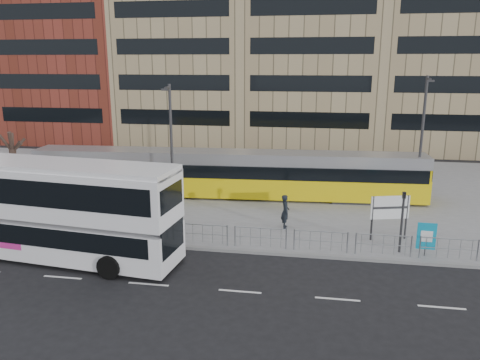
% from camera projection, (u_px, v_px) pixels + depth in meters
% --- Properties ---
extents(ground, '(120.00, 120.00, 0.00)m').
position_uv_depth(ground, '(214.00, 251.00, 23.66)').
color(ground, black).
rests_on(ground, ground).
extents(plaza, '(64.00, 24.00, 0.15)m').
position_uv_depth(plaza, '(249.00, 188.00, 35.12)').
color(plaza, gray).
rests_on(plaza, ground).
extents(kerb, '(64.00, 0.25, 0.17)m').
position_uv_depth(kerb, '(214.00, 249.00, 23.69)').
color(kerb, gray).
rests_on(kerb, ground).
extents(building_row, '(70.40, 18.40, 31.20)m').
position_uv_depth(building_row, '(291.00, 29.00, 53.00)').
color(building_row, maroon).
rests_on(building_row, ground).
extents(pedestrian_barrier, '(32.07, 0.07, 1.10)m').
position_uv_depth(pedestrian_barrier, '(255.00, 232.00, 23.58)').
color(pedestrian_barrier, '#96989E').
rests_on(pedestrian_barrier, plaza).
extents(road_markings, '(62.00, 0.12, 0.01)m').
position_uv_depth(road_markings, '(217.00, 289.00, 19.68)').
color(road_markings, white).
rests_on(road_markings, ground).
extents(double_decker_bus, '(12.15, 4.04, 4.77)m').
position_uv_depth(double_decker_bus, '(57.00, 207.00, 22.25)').
color(double_decker_bus, white).
rests_on(double_decker_bus, ground).
extents(tram, '(27.08, 4.07, 3.18)m').
position_uv_depth(tram, '(226.00, 174.00, 32.50)').
color(tram, yellow).
rests_on(tram, plaza).
extents(station_sign, '(2.03, 0.62, 2.39)m').
position_uv_depth(station_sign, '(390.00, 209.00, 24.45)').
color(station_sign, '#2D2D30').
rests_on(station_sign, plaza).
extents(ad_panel, '(0.89, 0.10, 1.66)m').
position_uv_depth(ad_panel, '(426.00, 237.00, 22.53)').
color(ad_panel, '#2D2D30').
rests_on(ad_panel, plaza).
extents(pedestrian, '(0.57, 0.77, 1.93)m').
position_uv_depth(pedestrian, '(285.00, 211.00, 26.36)').
color(pedestrian, black).
rests_on(pedestrian, plaza).
extents(traffic_light_west, '(0.21, 0.24, 3.10)m').
position_uv_depth(traffic_light_west, '(96.00, 202.00, 24.63)').
color(traffic_light_west, '#2D2D30').
rests_on(traffic_light_west, plaza).
extents(traffic_light_east, '(0.18, 0.22, 3.10)m').
position_uv_depth(traffic_light_east, '(402.00, 214.00, 22.70)').
color(traffic_light_east, '#2D2D30').
rests_on(traffic_light_east, plaza).
extents(lamp_post_west, '(0.45, 1.04, 7.82)m').
position_uv_depth(lamp_post_west, '(171.00, 141.00, 29.70)').
color(lamp_post_west, '#2D2D30').
rests_on(lamp_post_west, plaza).
extents(lamp_post_east, '(0.45, 1.04, 8.34)m').
position_uv_depth(lamp_post_east, '(422.00, 136.00, 29.78)').
color(lamp_post_east, '#2D2D30').
rests_on(lamp_post_east, plaza).
extents(bare_tree, '(4.34, 4.34, 6.99)m').
position_uv_depth(bare_tree, '(10.00, 129.00, 29.69)').
color(bare_tree, black).
rests_on(bare_tree, plaza).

